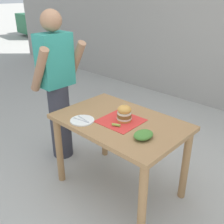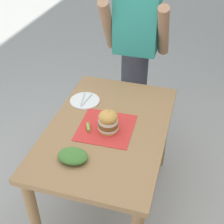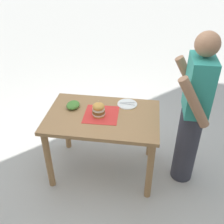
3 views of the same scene
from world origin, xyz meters
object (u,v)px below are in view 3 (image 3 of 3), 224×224
at_px(patio_table, 103,125).
at_px(sandwich, 99,110).
at_px(side_plate_with_forks, 127,104).
at_px(pickle_spear, 99,108).
at_px(diner_across_table, 193,112).
at_px(side_salad, 73,105).

relative_size(patio_table, sandwich, 6.44).
bearing_deg(side_plate_with_forks, pickle_spear, -65.85).
distance_m(sandwich, diner_across_table, 0.95).
relative_size(patio_table, pickle_spear, 15.81).
xyz_separation_m(sandwich, side_plate_with_forks, (-0.26, 0.27, -0.07)).
bearing_deg(sandwich, side_salad, -111.60).
bearing_deg(pickle_spear, sandwich, 9.47).
xyz_separation_m(patio_table, side_salad, (-0.11, -0.35, 0.16)).
height_order(patio_table, sandwich, sandwich).
height_order(pickle_spear, side_plate_with_forks, pickle_spear).
xyz_separation_m(side_plate_with_forks, side_salad, (0.14, -0.58, 0.02)).
bearing_deg(side_salad, side_plate_with_forks, 103.57).
xyz_separation_m(sandwich, pickle_spear, (-0.13, -0.02, -0.06)).
relative_size(side_salad, diner_across_table, 0.11).
bearing_deg(diner_across_table, sandwich, -87.72).
distance_m(side_plate_with_forks, diner_across_table, 0.72).
bearing_deg(sandwich, pickle_spear, -170.53).
distance_m(side_salad, diner_across_table, 1.26).
xyz_separation_m(sandwich, diner_across_table, (-0.04, 0.95, 0.03)).
bearing_deg(diner_across_table, side_plate_with_forks, -108.49).
bearing_deg(diner_across_table, side_salad, -93.86).
xyz_separation_m(patio_table, side_plate_with_forks, (-0.25, 0.24, 0.14)).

